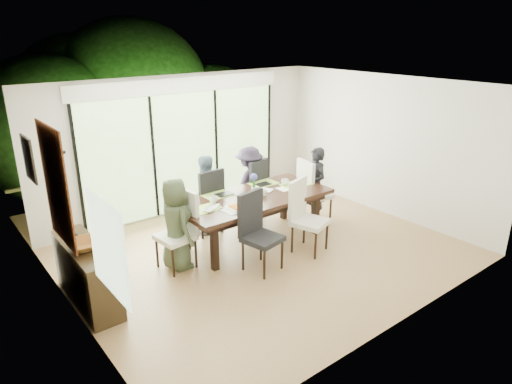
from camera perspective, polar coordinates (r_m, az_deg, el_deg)
floor at (r=7.60m, az=1.18°, el=-7.65°), size 6.00×5.00×0.01m
ceiling at (r=6.79m, az=1.34°, el=13.09°), size 6.00×5.00×0.01m
wall_back at (r=9.08m, az=-8.90°, el=5.89°), size 6.00×0.02×2.70m
wall_front at (r=5.50m, az=18.12°, el=-4.24°), size 6.00×0.02×2.70m
wall_left at (r=5.77m, az=-22.57°, el=-3.66°), size 0.02×5.00×2.70m
wall_right at (r=9.22m, az=15.94°, el=5.57°), size 0.02×5.00×2.70m
glass_doors at (r=9.09m, az=-8.72°, el=4.92°), size 4.20×0.02×2.30m
blinds_header at (r=8.84m, az=-9.14°, el=13.08°), size 4.40×0.06×0.28m
mullion_a at (r=8.29m, az=-21.35°, el=2.33°), size 0.05×0.04×2.30m
mullion_b at (r=8.77m, az=-12.66°, el=4.12°), size 0.05×0.04×2.30m
mullion_c at (r=9.43m, az=-4.99°, el=5.62°), size 0.05×0.04×2.30m
mullion_d at (r=10.24m, az=1.60°, el=6.83°), size 0.05×0.04×2.30m
side_window at (r=4.66m, az=-18.07°, el=-6.64°), size 0.02×0.90×1.00m
deck at (r=10.25m, az=-10.96°, el=-0.83°), size 6.00×1.80×0.10m
rail_top at (r=10.75m, az=-13.16°, el=3.36°), size 6.00×0.08×0.06m
foliage_left at (r=10.89m, az=-24.47°, el=7.15°), size 3.20×3.20×3.20m
foliage_mid at (r=12.08m, az=-15.25°, el=11.05°), size 4.00×4.00×4.00m
foliage_right at (r=12.30m, az=-5.72°, el=9.23°), size 2.80×2.80×2.80m
foliage_far at (r=12.41m, az=-20.77°, el=9.85°), size 3.60×3.60×3.60m
table_top at (r=7.69m, az=-0.34°, el=-0.73°), size 2.67×1.22×0.07m
table_apron at (r=7.73m, az=-0.33°, el=-1.42°), size 2.45×1.00×0.11m
table_leg_fl at (r=6.96m, az=-5.21°, el=-6.86°), size 0.10×0.10×0.77m
table_leg_fr at (r=8.22m, az=7.48°, el=-2.64°), size 0.10×0.10×0.77m
table_leg_bl at (r=7.63m, az=-8.77°, el=-4.52°), size 0.10×0.10×0.77m
table_leg_br at (r=8.80m, az=3.51°, el=-0.97°), size 0.10×0.10×0.77m
chair_left_end at (r=7.01m, az=-10.08°, el=-4.83°), size 0.56×0.56×1.22m
chair_right_end at (r=8.70m, az=7.49°, el=0.26°), size 0.60×0.60×1.22m
chair_far_left at (r=8.17m, az=-6.49°, el=-1.01°), size 0.54×0.54×1.22m
chair_far_right at (r=8.70m, az=-0.91°, el=0.44°), size 0.62×0.62×1.22m
chair_near_left at (r=6.85m, az=0.84°, el=-5.13°), size 0.60×0.60×1.22m
chair_near_right at (r=7.47m, az=6.82°, el=-3.09°), size 0.65×0.65×1.22m
person_left_end at (r=6.98m, az=-9.99°, el=-4.00°), size 0.44×0.68×1.43m
person_right_end at (r=8.65m, az=7.42°, el=0.89°), size 0.56×0.75×1.43m
person_far_left at (r=8.12m, az=-6.45°, el=-0.35°), size 0.72×0.51×1.43m
person_far_right at (r=8.65m, az=-0.84°, el=1.06°), size 0.73×0.53×1.43m
placemat_left at (r=7.17m, az=-6.34°, el=-2.10°), size 0.49×0.36×0.01m
placemat_right at (r=8.26m, az=4.87°, el=0.94°), size 0.49×0.36×0.01m
placemat_far_l at (r=7.74m, az=-4.79°, el=-0.38°), size 0.49×0.36×0.01m
placemat_far_r at (r=8.30m, az=0.97°, el=1.10°), size 0.49×0.36×0.01m
placemat_paper at (r=7.15m, az=-2.34°, el=-2.07°), size 0.49×0.36×0.01m
tablet_far_l at (r=7.75m, az=-3.97°, el=-0.25°), size 0.29×0.20×0.01m
tablet_far_r at (r=8.23m, az=0.92°, el=1.00°), size 0.27×0.19×0.01m
papers at (r=8.07m, az=3.81°, el=0.49°), size 0.33×0.24×0.00m
platter_base at (r=7.14m, az=-2.34°, el=-1.95°), size 0.29×0.29×0.03m
platter_snacks at (r=7.13m, az=-2.35°, el=-1.80°), size 0.22×0.22×0.02m
vase at (r=7.72m, az=-0.27°, el=0.15°), size 0.09×0.09×0.13m
hyacinth_stems at (r=7.68m, az=-0.27°, el=1.09°), size 0.04×0.04×0.18m
hyacinth_blooms at (r=7.64m, az=-0.28°, el=1.88°), size 0.12×0.12×0.12m
laptop at (r=7.14m, az=-5.24°, el=-2.07°), size 0.44×0.39×0.03m
cup_a at (r=7.40m, az=-5.34°, el=-0.95°), size 0.20×0.20×0.11m
cup_b at (r=7.68m, az=1.01°, el=-0.10°), size 0.16×0.16×0.10m
cup_c at (r=8.22m, az=3.64°, el=1.24°), size 0.15×0.15×0.11m
book at (r=7.86m, az=0.88°, el=0.06°), size 0.27×0.30×0.02m
sideboard at (r=6.56m, az=-20.36°, el=-9.58°), size 0.42×1.48×0.84m
bowl at (r=6.26m, az=-20.57°, el=-6.19°), size 0.44×0.44×0.11m
candlestick_base at (r=6.67m, az=-21.78°, el=-5.06°), size 0.09×0.09×0.04m
candlestick_shaft at (r=6.46m, az=-22.43°, el=-0.34°), size 0.02×0.02×1.16m
candlestick_pan at (r=6.30m, az=-23.11°, el=4.58°), size 0.09×0.09×0.03m
candle at (r=6.29m, az=-23.17°, el=5.06°), size 0.03×0.03×0.09m
tapestry at (r=6.03m, az=-23.73°, el=0.72°), size 0.02×1.00×1.50m
art_frame at (r=7.24m, az=-26.56°, el=3.71°), size 0.03×0.55×0.65m
art_canvas at (r=7.25m, az=-26.40°, el=3.74°), size 0.01×0.45×0.55m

